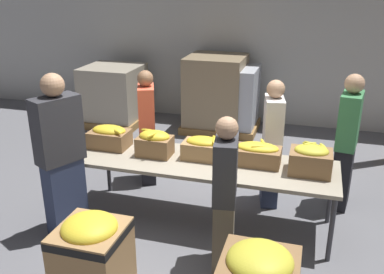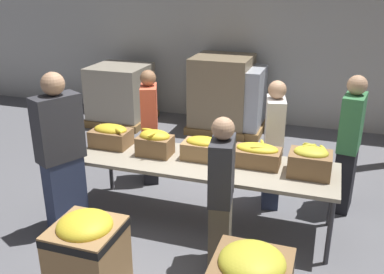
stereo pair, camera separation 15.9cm
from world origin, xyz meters
name	(u,v)px [view 2 (the right image)]	position (x,y,z in m)	size (l,w,h in m)	color
ground_plane	(203,221)	(0.00, 0.00, 0.00)	(30.00, 30.00, 0.00)	slate
wall_back	(266,14)	(0.00, 3.77, 2.00)	(16.00, 0.08, 4.00)	#B7B7B2
sorting_table	(204,165)	(0.00, 0.00, 0.70)	(2.86, 0.85, 0.75)	#9E937F
banana_box_0	(111,135)	(-1.18, 0.10, 0.88)	(0.46, 0.32, 0.27)	olive
banana_box_1	(155,142)	(-0.58, 0.01, 0.90)	(0.39, 0.31, 0.30)	olive
banana_box_2	(203,148)	(-0.03, 0.08, 0.87)	(0.45, 0.28, 0.26)	#A37A4C
banana_box_3	(257,154)	(0.56, 0.09, 0.87)	(0.49, 0.31, 0.25)	olive
banana_box_4	(310,161)	(1.11, 0.03, 0.90)	(0.42, 0.34, 0.32)	olive
volunteer_0	(221,196)	(0.38, -0.71, 0.75)	(0.26, 0.43, 1.52)	#6B604C
volunteer_1	(273,146)	(0.66, 0.65, 0.77)	(0.28, 0.45, 1.55)	#2D3856
volunteer_2	(349,146)	(1.50, 0.81, 0.81)	(0.28, 0.47, 1.64)	black
volunteer_3	(61,156)	(-1.38, -0.61, 0.88)	(0.43, 0.53, 1.77)	#2D3856
volunteer_4	(150,128)	(-0.99, 0.80, 0.76)	(0.34, 0.46, 1.53)	black
donation_bin_0	(87,251)	(-0.63, -1.41, 0.40)	(0.57, 0.57, 0.76)	#A37A4C
pallet_stack_0	(121,95)	(-2.52, 2.91, 0.53)	(1.09, 1.09, 1.09)	olive
pallet_stack_1	(222,94)	(-0.61, 3.12, 0.66)	(1.08, 1.08, 1.33)	olive
pallet_stack_2	(237,100)	(-0.32, 3.11, 0.57)	(0.97, 0.97, 1.16)	olive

